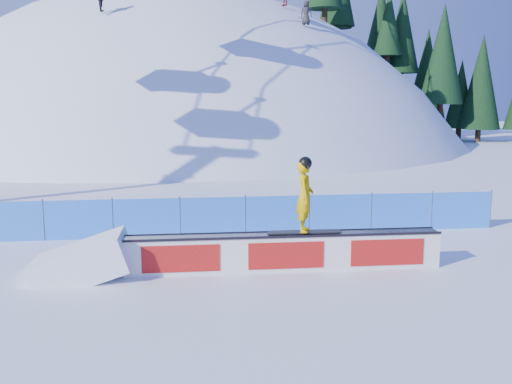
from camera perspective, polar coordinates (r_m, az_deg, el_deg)
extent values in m
plane|color=white|center=(13.35, -12.13, -9.16)|extent=(160.00, 160.00, 0.00)
sphere|color=white|center=(58.96, -7.78, -12.71)|extent=(64.00, 64.00, 64.00)
cylinder|color=#311F13|center=(55.01, 8.21, 16.18)|extent=(0.50, 0.50, 1.40)
cylinder|color=#311F13|center=(53.30, 8.13, 16.52)|extent=(0.50, 0.50, 1.40)
cylinder|color=#311F13|center=(53.82, 10.72, 14.86)|extent=(0.50, 0.50, 1.40)
cylinder|color=#311F13|center=(54.31, 11.14, 14.48)|extent=(0.50, 0.50, 1.40)
cylinder|color=#311F13|center=(53.71, 14.03, 12.30)|extent=(0.50, 0.50, 1.40)
cone|color=black|center=(54.08, 14.21, 16.60)|extent=(3.05, 3.05, 6.94)
cylinder|color=#311F13|center=(57.22, 14.21, 11.21)|extent=(0.50, 0.50, 1.40)
cone|color=black|center=(57.50, 14.37, 15.22)|extent=(3.01, 3.01, 6.85)
cylinder|color=#311F13|center=(61.35, 14.80, 8.92)|extent=(0.50, 0.50, 1.40)
cone|color=black|center=(61.56, 15.02, 13.98)|extent=(4.25, 4.25, 9.67)
cylinder|color=#311F13|center=(54.60, 19.99, 5.15)|extent=(0.50, 0.50, 1.40)
cone|color=black|center=(54.49, 20.27, 10.00)|extent=(3.54, 3.54, 8.05)
cylinder|color=#311F13|center=(56.37, 21.85, 5.16)|extent=(0.50, 0.50, 1.40)
cone|color=black|center=(56.28, 22.19, 10.60)|extent=(4.18, 4.18, 9.51)
cylinder|color=#311F13|center=(57.84, 22.18, 5.23)|extent=(0.50, 0.50, 1.40)
cone|color=black|center=(57.75, 22.51, 10.40)|extent=(4.07, 4.07, 9.24)
cylinder|color=#311F13|center=(60.59, 21.32, 5.45)|extent=(0.50, 0.50, 1.40)
cone|color=black|center=(60.49, 21.56, 9.41)|extent=(3.16, 3.16, 7.19)
cube|color=#2A74EE|center=(17.52, -10.89, -2.60)|extent=(22.00, 0.03, 1.20)
cylinder|color=#3A456A|center=(17.98, -20.48, -2.56)|extent=(0.05, 0.05, 1.30)
cylinder|color=#3A456A|center=(17.61, -14.14, -2.49)|extent=(0.05, 0.05, 1.30)
cylinder|color=#3A456A|center=(17.47, -7.62, -2.38)|extent=(0.05, 0.05, 1.30)
cylinder|color=#3A456A|center=(17.55, -1.07, -2.24)|extent=(0.05, 0.05, 1.30)
cylinder|color=#3A456A|center=(17.86, 5.33, -2.07)|extent=(0.05, 0.05, 1.30)
cylinder|color=#3A456A|center=(18.38, 11.44, -1.89)|extent=(0.05, 0.05, 1.30)
cylinder|color=#3A456A|center=(19.10, 17.15, -1.70)|extent=(0.05, 0.05, 1.30)
cylinder|color=#3A456A|center=(19.99, 22.39, -1.51)|extent=(0.05, 0.05, 1.30)
cube|color=silver|center=(14.10, 2.87, -6.09)|extent=(7.77, 0.55, 0.87)
cube|color=gray|center=(13.98, 2.88, -4.28)|extent=(7.70, 0.58, 0.04)
cube|color=black|center=(13.73, 3.06, -4.50)|extent=(7.77, 0.10, 0.06)
cube|color=black|center=(14.23, 2.72, -4.00)|extent=(7.77, 0.10, 0.06)
cube|color=red|center=(13.86, 3.04, -6.36)|extent=(7.38, 0.08, 0.66)
cube|color=red|center=(14.34, 2.71, -5.82)|extent=(7.38, 0.08, 0.66)
cube|color=black|center=(14.06, 4.85, -4.00)|extent=(1.80, 0.34, 0.03)
imported|color=#D5A601|center=(13.88, 4.90, -0.44)|extent=(0.56, 0.72, 1.74)
sphere|color=black|center=(13.76, 4.95, 2.88)|extent=(0.32, 0.32, 0.32)
imported|color=black|center=(42.19, 5.04, 17.43)|extent=(0.96, 0.84, 1.65)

